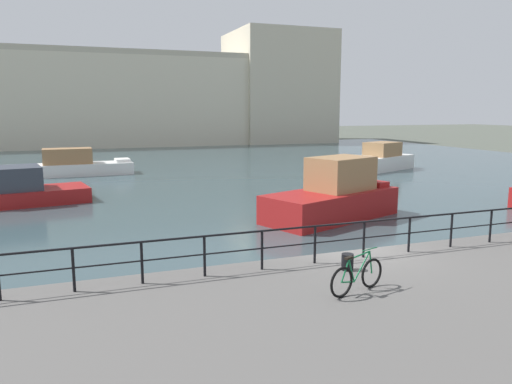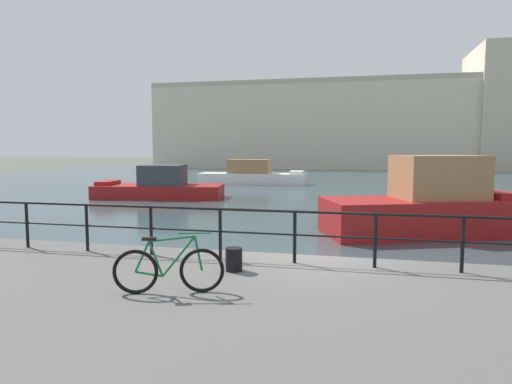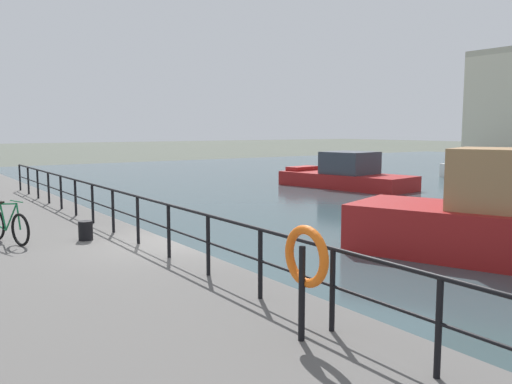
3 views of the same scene
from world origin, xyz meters
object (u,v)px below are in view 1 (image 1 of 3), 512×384
(moored_white_yacht, at_px, (11,192))
(moored_harbor_tender, at_px, (334,196))
(parked_bicycle, at_px, (357,276))
(harbor_building, at_px, (171,98))
(mooring_bollard, at_px, (347,262))
(moored_blue_motorboat, at_px, (380,160))
(moored_red_daysailer, at_px, (71,166))

(moored_white_yacht, bearing_deg, moored_harbor_tender, 138.94)
(moored_white_yacht, xyz_separation_m, parked_bicycle, (9.14, -19.10, 0.45))
(harbor_building, relative_size, mooring_bollard, 135.26)
(moored_blue_motorboat, relative_size, parked_bicycle, 4.29)
(harbor_building, relative_size, moored_red_daysailer, 6.56)
(harbor_building, xyz_separation_m, moored_red_daysailer, (-14.02, -32.33, -5.81))
(moored_white_yacht, bearing_deg, moored_red_daysailer, -114.59)
(harbor_building, relative_size, moored_harbor_tender, 8.22)
(moored_harbor_tender, height_order, mooring_bollard, moored_harbor_tender)
(harbor_building, bearing_deg, parked_bicycle, -97.19)
(moored_white_yacht, bearing_deg, parked_bicycle, 105.86)
(harbor_building, height_order, moored_blue_motorboat, harbor_building)
(moored_red_daysailer, distance_m, parked_bicycle, 31.20)
(harbor_building, height_order, moored_red_daysailer, harbor_building)
(harbor_building, distance_m, mooring_bollard, 62.11)
(moored_harbor_tender, distance_m, moored_red_daysailer, 23.18)
(moored_white_yacht, distance_m, parked_bicycle, 21.18)
(harbor_building, xyz_separation_m, moored_harbor_tender, (-2.73, -52.57, -5.53))
(moored_red_daysailer, bearing_deg, moored_white_yacht, -106.50)
(harbor_building, relative_size, moored_blue_motorboat, 8.13)
(parked_bicycle, height_order, mooring_bollard, parked_bicycle)
(moored_white_yacht, distance_m, moored_harbor_tender, 16.80)
(moored_white_yacht, bearing_deg, harbor_building, -120.98)
(moored_harbor_tender, bearing_deg, mooring_bollard, -138.08)
(moored_blue_motorboat, distance_m, mooring_bollard, 29.23)
(moored_white_yacht, relative_size, mooring_bollard, 18.33)
(mooring_bollard, bearing_deg, moored_harbor_tender, 62.76)
(parked_bicycle, bearing_deg, moored_harbor_tender, 45.91)
(mooring_bollard, bearing_deg, moored_red_daysailer, 103.03)
(moored_red_daysailer, bearing_deg, parked_bicycle, -80.38)
(harbor_building, distance_m, moored_red_daysailer, 35.72)
(parked_bicycle, bearing_deg, moored_white_yacht, 98.15)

